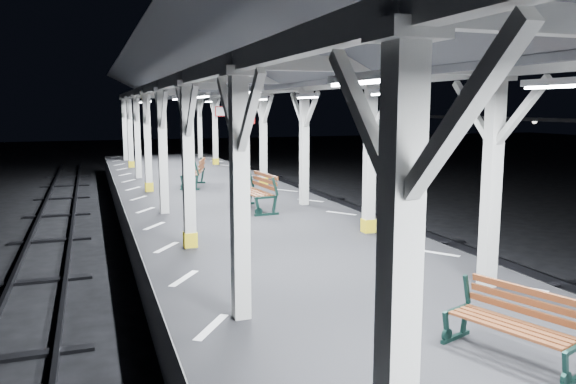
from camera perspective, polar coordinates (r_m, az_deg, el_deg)
ground at (r=10.51m, az=3.28°, el=-12.65°), size 120.00×120.00×0.00m
platform at (r=10.34m, az=3.31°, el=-10.07°), size 6.00×50.00×1.00m
hazard_stripes_left at (r=9.54m, az=-10.52°, el=-8.63°), size 1.00×48.00×0.01m
hazard_stripes_right at (r=11.34m, az=14.88°, el=-6.01°), size 1.00×48.00×0.01m
track_left at (r=9.83m, az=-25.70°, el=-14.58°), size 2.20×60.00×0.16m
track_right at (r=13.16m, az=24.04°, el=-8.63°), size 2.20×60.00×0.16m
canopy at (r=9.81m, az=3.56°, el=12.97°), size 5.40×49.00×4.65m
bench_near at (r=6.95m, az=22.09°, el=-12.10°), size 0.99×1.56×0.80m
bench_mid at (r=15.46m, az=-3.08°, el=0.15°), size 0.84×1.91×1.01m
bench_far at (r=20.25m, az=-9.32°, el=2.03°), size 1.19×1.95×0.99m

